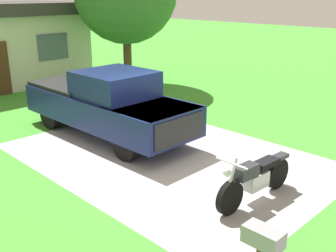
{
  "coord_description": "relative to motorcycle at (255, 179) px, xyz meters",
  "views": [
    {
      "loc": [
        -6.57,
        -6.56,
        3.92
      ],
      "look_at": [
        -0.16,
        -0.17,
        0.9
      ],
      "focal_mm": 43.0,
      "sensor_mm": 36.0,
      "label": 1
    }
  ],
  "objects": [
    {
      "name": "motorcycle",
      "position": [
        0.0,
        0.0,
        0.0
      ],
      "size": [
        2.21,
        0.7,
        1.09
      ],
      "color": "black",
      "rests_on": "ground"
    },
    {
      "name": "mailbox",
      "position": [
        -2.5,
        -1.7,
        0.51
      ],
      "size": [
        0.26,
        0.48,
        1.26
      ],
      "color": "#4C3823",
      "rests_on": "ground"
    },
    {
      "name": "pickup_truck",
      "position": [
        0.33,
        5.2,
        0.48
      ],
      "size": [
        2.07,
        5.65,
        1.9
      ],
      "color": "black",
      "rests_on": "ground"
    },
    {
      "name": "ground_plane",
      "position": [
        0.35,
        2.75,
        -0.47
      ],
      "size": [
        80.0,
        80.0,
        0.0
      ],
      "primitive_type": "plane",
      "color": "green"
    },
    {
      "name": "driveway_pad",
      "position": [
        0.35,
        2.75,
        -0.47
      ],
      "size": [
        5.45,
        7.79,
        0.01
      ],
      "primitive_type": "cube",
      "color": "#A1A1A1",
      "rests_on": "ground"
    }
  ]
}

